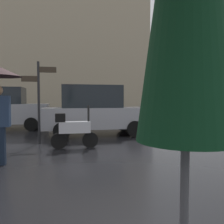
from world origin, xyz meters
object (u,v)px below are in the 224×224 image
at_px(parked_scooter, 73,129).
at_px(parked_car_right, 94,111).
at_px(parked_car_left, 2,108).
at_px(street_signpost, 39,94).

distance_m(parked_scooter, parked_car_right, 2.62).
bearing_deg(parked_car_left, parked_car_right, 154.83).
xyz_separation_m(parked_scooter, parked_car_right, (0.94, 2.41, 0.41)).
relative_size(parked_scooter, street_signpost, 0.52).
height_order(parked_car_left, street_signpost, street_signpost).
bearing_deg(parked_scooter, parked_car_right, 50.80).
relative_size(parked_scooter, parked_car_right, 0.33).
xyz_separation_m(parked_car_left, street_signpost, (2.06, -3.98, 0.61)).
xyz_separation_m(parked_scooter, street_signpost, (-1.02, 1.06, 1.04)).
distance_m(parked_scooter, street_signpost, 1.80).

